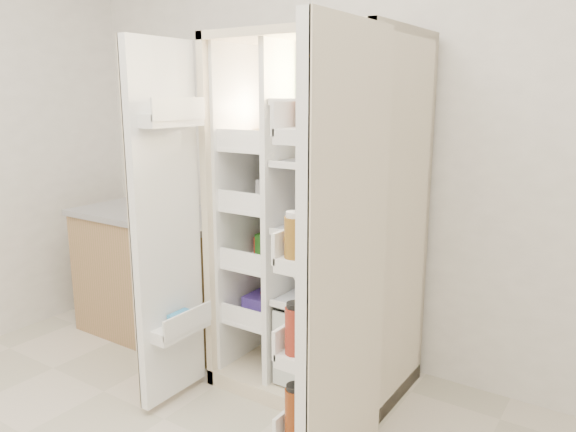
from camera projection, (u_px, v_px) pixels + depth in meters
The scene contains 5 objects.
wall_back at pixel (361, 125), 2.96m from camera, with size 4.00×0.02×2.70m, color white.
refrigerator at pixel (324, 246), 2.82m from camera, with size 0.92×0.70×1.80m.
freezer_door at pixel (167, 228), 2.58m from camera, with size 0.15×0.40×1.72m.
fridge_door at pixel (340, 274), 1.98m from camera, with size 0.17×0.58×1.72m.
kitchen_counter at pixel (162, 274), 3.45m from camera, with size 1.11×0.59×0.81m.
Camera 1 is at (1.34, -0.71, 1.51)m, focal length 34.00 mm.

